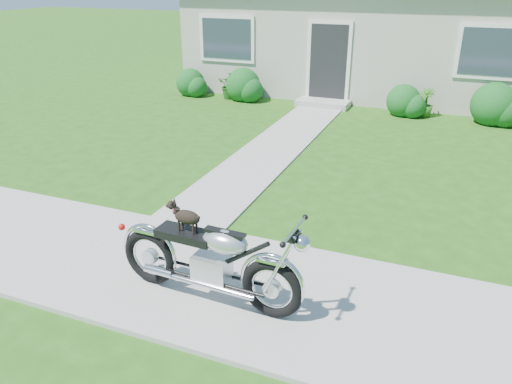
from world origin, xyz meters
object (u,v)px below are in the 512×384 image
potted_plant_left (231,85)px  motorcycle_with_dog (211,260)px  house (404,15)px  potted_plant_right (426,103)px

potted_plant_left → motorcycle_with_dog: size_ratio=0.35×
house → potted_plant_left: bearing=-140.7°
potted_plant_right → house: bearing=108.3°
potted_plant_right → motorcycle_with_dog: 9.06m
potted_plant_left → motorcycle_with_dog: (3.89, -8.94, 0.15)m
potted_plant_left → potted_plant_right: bearing=0.0°
house → motorcycle_with_dog: size_ratio=5.67×
house → potted_plant_left: 5.72m
motorcycle_with_dog → potted_plant_right: bearing=83.3°
potted_plant_left → potted_plant_right: 5.35m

